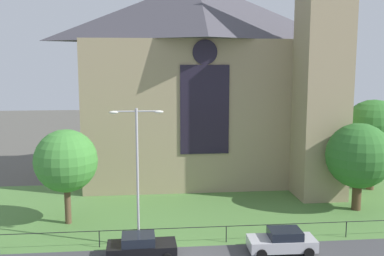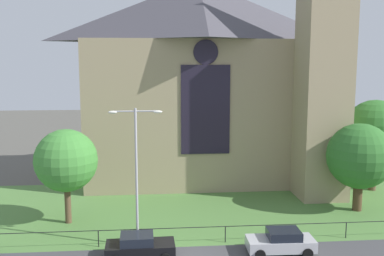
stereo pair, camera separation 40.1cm
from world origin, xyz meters
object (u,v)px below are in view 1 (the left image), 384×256
(tree_left_near, at_px, (66,161))
(tree_right_near, at_px, (359,156))
(church_building, at_px, (205,79))
(tree_right_far, at_px, (373,130))
(parked_car_silver, at_px, (282,241))
(parked_car_black, at_px, (141,247))
(streetlamp_near, at_px, (137,161))

(tree_left_near, distance_m, tree_right_near, 22.84)
(church_building, distance_m, tree_right_near, 16.77)
(tree_left_near, height_order, tree_right_far, tree_right_far)
(tree_left_near, xyz_separation_m, tree_right_near, (22.82, 0.81, -0.27))
(parked_car_silver, bearing_deg, parked_car_black, 1.25)
(tree_right_far, relative_size, parked_car_black, 2.01)
(tree_right_far, relative_size, parked_car_silver, 2.01)
(church_building, xyz_separation_m, tree_left_near, (-11.87, -12.10, -5.52))
(church_building, bearing_deg, tree_right_near, -45.89)
(church_building, height_order, streetlamp_near, church_building)
(tree_left_near, height_order, tree_right_near, tree_right_near)
(tree_right_far, relative_size, streetlamp_near, 0.94)
(tree_right_far, xyz_separation_m, tree_right_near, (-4.09, -5.54, -1.17))
(streetlamp_near, xyz_separation_m, parked_car_black, (0.17, -1.84, -4.94))
(tree_right_far, xyz_separation_m, parked_car_silver, (-12.59, -13.01, -4.90))
(church_building, distance_m, tree_right_far, 16.75)
(church_building, relative_size, tree_left_near, 3.67)
(church_building, relative_size, parked_car_silver, 6.13)
(tree_right_far, height_order, parked_car_black, tree_right_far)
(tree_right_near, relative_size, parked_car_silver, 1.68)
(tree_right_far, relative_size, tree_right_near, 1.20)
(tree_left_near, xyz_separation_m, parked_car_silver, (14.32, -6.66, -4.00))
(parked_car_silver, bearing_deg, tree_right_near, -137.27)
(tree_right_far, bearing_deg, streetlamp_near, -152.73)
(tree_right_near, bearing_deg, parked_car_silver, -138.71)
(streetlamp_near, relative_size, parked_car_silver, 2.13)
(parked_car_black, distance_m, parked_car_silver, 8.84)
(tree_right_near, bearing_deg, streetlamp_near, -162.28)
(tree_right_near, xyz_separation_m, parked_car_black, (-17.35, -7.44, -3.73))
(church_building, relative_size, streetlamp_near, 2.87)
(church_building, bearing_deg, tree_left_near, -134.45)
(tree_left_near, distance_m, streetlamp_near, 7.21)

